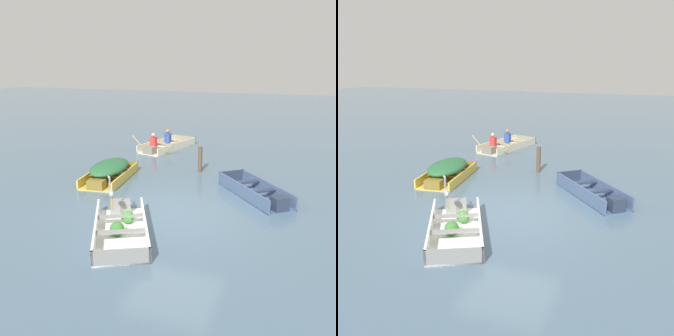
# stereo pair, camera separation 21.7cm
# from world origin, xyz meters

# --- Properties ---
(ground_plane) EXTENTS (80.00, 80.00, 0.00)m
(ground_plane) POSITION_xyz_m (0.00, 0.00, 0.00)
(ground_plane) COLOR slate
(dinghy_white_foreground) EXTENTS (2.41, 3.13, 0.38)m
(dinghy_white_foreground) POSITION_xyz_m (-0.82, -1.45, 0.14)
(dinghy_white_foreground) COLOR white
(dinghy_white_foreground) RESTS_ON ground
(skiff_yellow_near_moored) EXTENTS (1.52, 2.77, 0.63)m
(skiff_yellow_near_moored) POSITION_xyz_m (-3.08, 2.08, 0.36)
(skiff_yellow_near_moored) COLOR #E5BC47
(skiff_yellow_near_moored) RESTS_ON ground
(skiff_slate_blue_mid_moored) EXTENTS (2.54, 2.78, 0.42)m
(skiff_slate_blue_mid_moored) POSITION_xyz_m (1.91, 2.01, 0.15)
(skiff_slate_blue_mid_moored) COLOR #475B7F
(skiff_slate_blue_mid_moored) RESTS_ON ground
(rowboat_cream_with_crew) EXTENTS (2.42, 3.34, 0.92)m
(rowboat_cream_with_crew) POSITION_xyz_m (-2.92, 7.03, 0.18)
(rowboat_cream_with_crew) COLOR beige
(rowboat_cream_with_crew) RESTS_ON ground
(heron_on_dinghy) EXTENTS (0.36, 0.39, 0.84)m
(heron_on_dinghy) POSITION_xyz_m (-1.23, -1.15, 0.84)
(heron_on_dinghy) COLOR olive
(heron_on_dinghy) RESTS_ON dinghy_white_foreground
(mooring_post) EXTENTS (0.15, 0.15, 0.94)m
(mooring_post) POSITION_xyz_m (-0.42, 4.07, 0.47)
(mooring_post) COLOR brown
(mooring_post) RESTS_ON ground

